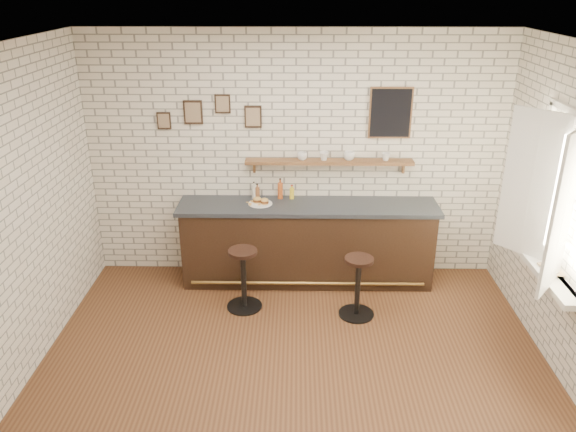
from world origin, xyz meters
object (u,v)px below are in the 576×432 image
bitters_bottle_brown (257,192)px  bitters_bottle_white (254,192)px  shelf_cup_d (386,157)px  shelf_cup_a (302,156)px  book_lower (545,269)px  shelf_cup_c (349,156)px  shelf_cup_b (324,156)px  condiment_bottle_yellow (292,193)px  bar_stool_right (358,285)px  ciabatta_sandwich (261,200)px  bar_stool_left (244,277)px  bar_counter (307,243)px  book_upper (547,269)px  bitters_bottle_amber (280,190)px  sandwich_plate (260,204)px

bitters_bottle_brown → bitters_bottle_white: 0.04m
bitters_bottle_brown → shelf_cup_d: size_ratio=1.91×
bitters_bottle_white → shelf_cup_a: shelf_cup_a is taller
shelf_cup_d → book_lower: bearing=-51.1°
shelf_cup_c → shelf_cup_b: bearing=122.5°
condiment_bottle_yellow → bar_stool_right: condiment_bottle_yellow is taller
ciabatta_sandwich → shelf_cup_d: size_ratio=2.11×
bitters_bottle_white → bar_stool_left: bitters_bottle_white is taller
bar_counter → bitters_bottle_white: 0.90m
condiment_bottle_yellow → bar_stool_right: (0.74, -1.00, -0.70)m
shelf_cup_d → book_upper: 2.22m
bar_counter → bitters_bottle_amber: size_ratio=12.02×
sandwich_plate → shelf_cup_b: (0.76, 0.19, 0.54)m
ciabatta_sandwich → bitters_bottle_brown: bitters_bottle_brown is taller
bar_counter → condiment_bottle_yellow: 0.64m
bitters_bottle_brown → shelf_cup_c: (1.10, 0.00, 0.47)m
condiment_bottle_yellow → bitters_bottle_amber: bearing=180.0°
bar_stool_left → shelf_cup_b: shelf_cup_b is taller
bar_counter → bar_stool_left: size_ratio=4.26×
condiment_bottle_yellow → bar_counter: bearing=-45.3°
bar_counter → bar_stool_right: 0.98m
bar_stool_left → bar_stool_right: size_ratio=1.02×
bitters_bottle_white → condiment_bottle_yellow: bearing=0.0°
book_lower → shelf_cup_c: bearing=121.3°
bitters_bottle_amber → bar_counter: bearing=-30.3°
book_lower → condiment_bottle_yellow: bearing=130.5°
ciabatta_sandwich → shelf_cup_b: shelf_cup_b is taller
bar_counter → shelf_cup_c: shelf_cup_c is taller
bar_stool_right → bar_counter: bearing=124.2°
sandwich_plate → shelf_cup_d: 1.59m
sandwich_plate → bitters_bottle_brown: 0.20m
bar_stool_right → shelf_cup_a: bearing=121.6°
condiment_bottle_yellow → book_upper: size_ratio=0.88×
bitters_bottle_brown → shelf_cup_c: shelf_cup_c is taller
bitters_bottle_brown → book_lower: bitters_bottle_brown is taller
bar_stool_left → shelf_cup_d: size_ratio=7.32×
shelf_cup_a → shelf_cup_c: size_ratio=0.90×
bitters_bottle_brown → bitters_bottle_amber: bearing=-0.0°
sandwich_plate → condiment_bottle_yellow: 0.42m
bitters_bottle_amber → bar_stool_right: bearing=-48.6°
bitters_bottle_amber → shelf_cup_d: 1.33m
bar_stool_left → bitters_bottle_white: bearing=85.1°
book_upper → shelf_cup_a: bearing=161.4°
bitters_bottle_amber → book_lower: size_ratio=1.05×
condiment_bottle_yellow → shelf_cup_c: 0.82m
bitters_bottle_amber → shelf_cup_d: (1.25, 0.00, 0.43)m
bitters_bottle_brown → shelf_cup_b: 0.93m
bitters_bottle_white → book_lower: bitters_bottle_white is taller
condiment_bottle_yellow → bar_stool_left: size_ratio=0.24×
bar_stool_right → book_upper: bearing=-22.2°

